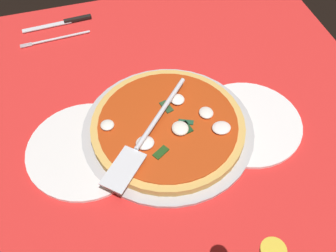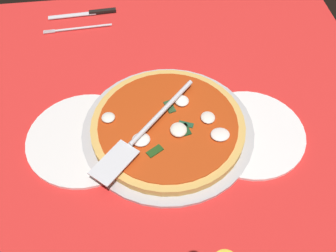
# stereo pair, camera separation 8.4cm
# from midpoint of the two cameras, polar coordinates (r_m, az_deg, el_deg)

# --- Properties ---
(ground_plane) EXTENTS (1.03, 1.03, 0.01)m
(ground_plane) POSITION_cam_midpoint_polar(r_m,az_deg,el_deg) (0.86, 2.15, -1.27)
(ground_plane) COLOR red
(checker_pattern) EXTENTS (1.03, 1.03, 0.00)m
(checker_pattern) POSITION_cam_midpoint_polar(r_m,az_deg,el_deg) (0.86, 2.16, -1.09)
(checker_pattern) COLOR silver
(checker_pattern) RESTS_ON ground_plane
(pizza_pan) EXTENTS (0.37, 0.37, 0.01)m
(pizza_pan) POSITION_cam_midpoint_polar(r_m,az_deg,el_deg) (0.86, 2.82, -0.81)
(pizza_pan) COLOR #B3B3B8
(pizza_pan) RESTS_ON ground_plane
(dinner_plate_left) EXTENTS (0.24, 0.24, 0.01)m
(dinner_plate_left) POSITION_cam_midpoint_polar(r_m,az_deg,el_deg) (0.88, 14.25, -1.16)
(dinner_plate_left) COLOR white
(dinner_plate_left) RESTS_ON ground_plane
(dinner_plate_right) EXTENTS (0.24, 0.24, 0.01)m
(dinner_plate_right) POSITION_cam_midpoint_polar(r_m,az_deg,el_deg) (0.85, -9.02, -1.92)
(dinner_plate_right) COLOR white
(dinner_plate_right) RESTS_ON ground_plane
(pizza) EXTENTS (0.33, 0.33, 0.03)m
(pizza) POSITION_cam_midpoint_polar(r_m,az_deg,el_deg) (0.84, 2.90, -0.19)
(pizza) COLOR #D8A952
(pizza) RESTS_ON pizza_pan
(pizza_server) EXTENTS (0.23, 0.24, 0.01)m
(pizza_server) POSITION_cam_midpoint_polar(r_m,az_deg,el_deg) (0.80, -0.42, -0.85)
(pizza_server) COLOR silver
(pizza_server) RESTS_ON pizza
(place_setting_near) EXTENTS (0.21, 0.14, 0.01)m
(place_setting_near) POSITION_cam_midpoint_polar(r_m,az_deg,el_deg) (1.14, -9.83, 14.35)
(place_setting_near) COLOR white
(place_setting_near) RESTS_ON ground_plane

